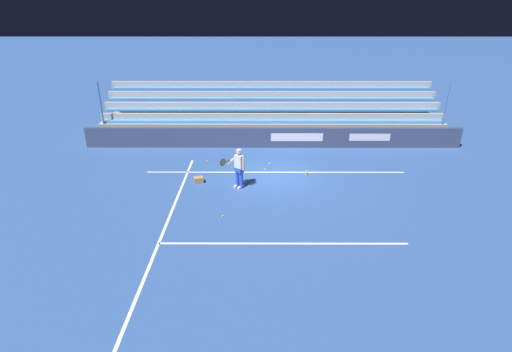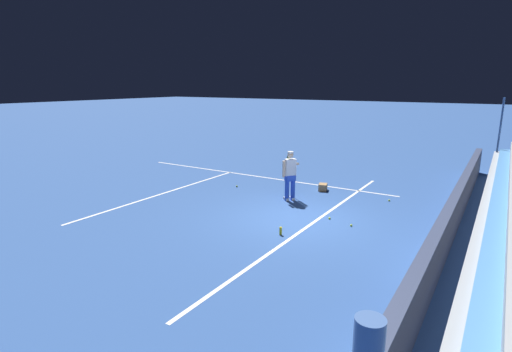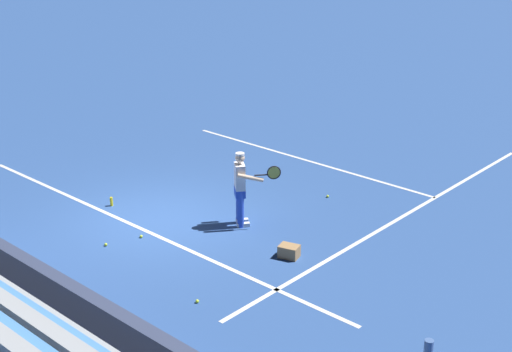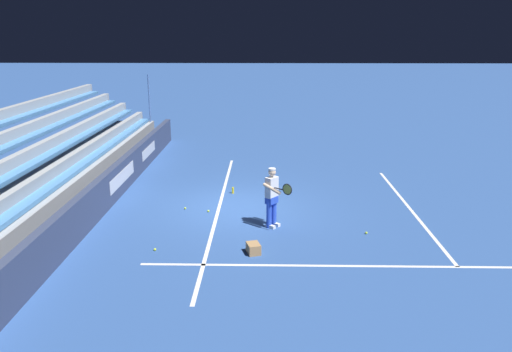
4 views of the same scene
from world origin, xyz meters
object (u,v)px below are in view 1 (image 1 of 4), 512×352
object	(u,v)px
tennis_player	(239,168)
tennis_ball_midcourt	(265,169)
tennis_ball_far_left	(207,161)
ball_box_cardboard	(199,180)
water_bottle	(306,173)
tennis_ball_on_baseline	(223,216)
tennis_ball_far_right	(270,163)

from	to	relation	value
tennis_player	tennis_ball_midcourt	xyz separation A→B (m)	(-1.16, -1.94, -0.86)
tennis_player	tennis_ball_far_left	bearing A→B (deg)	-60.29
ball_box_cardboard	water_bottle	distance (m)	4.90
tennis_ball_on_baseline	tennis_player	bearing A→B (deg)	-100.86
tennis_ball_far_right	ball_box_cardboard	bearing A→B (deg)	34.72
tennis_ball_midcourt	tennis_ball_on_baseline	bearing A→B (deg)	69.94
tennis_ball_far_left	ball_box_cardboard	bearing A→B (deg)	87.78
tennis_ball_far_left	water_bottle	size ratio (longest dim) A/B	0.30
ball_box_cardboard	tennis_ball_far_left	bearing A→B (deg)	-92.22
tennis_ball_far_right	tennis_ball_on_baseline	size ratio (longest dim) A/B	1.00
tennis_player	tennis_ball_far_right	xyz separation A→B (m)	(-1.40, -2.70, -0.86)
tennis_ball_far_right	tennis_ball_on_baseline	distance (m)	5.61
ball_box_cardboard	tennis_ball_far_right	xyz separation A→B (m)	(-3.20, -2.22, -0.10)
tennis_ball_midcourt	tennis_ball_on_baseline	world-z (taller)	same
ball_box_cardboard	tennis_ball_midcourt	size ratio (longest dim) A/B	6.06
tennis_player	tennis_ball_far_right	world-z (taller)	tennis_player
ball_box_cardboard	tennis_ball_far_right	bearing A→B (deg)	-145.28
tennis_ball_midcourt	tennis_ball_on_baseline	distance (m)	4.81
tennis_player	water_bottle	distance (m)	3.40
tennis_ball_far_left	tennis_ball_midcourt	size ratio (longest dim) A/B	1.00
tennis_ball_far_right	water_bottle	bearing A→B (deg)	139.64
tennis_player	tennis_ball_midcourt	bearing A→B (deg)	-120.76
tennis_ball_far_left	tennis_ball_midcourt	xyz separation A→B (m)	(-2.86, 1.03, 0.00)
tennis_player	ball_box_cardboard	distance (m)	2.01
tennis_ball_midcourt	water_bottle	size ratio (longest dim) A/B	0.30
tennis_player	tennis_ball_far_right	bearing A→B (deg)	-117.47
tennis_player	tennis_ball_midcourt	world-z (taller)	tennis_player
tennis_ball_midcourt	tennis_ball_far_right	xyz separation A→B (m)	(-0.25, -0.75, 0.00)
tennis_player	tennis_ball_far_left	distance (m)	3.53
tennis_ball_midcourt	water_bottle	world-z (taller)	water_bottle
tennis_ball_far_left	tennis_ball_midcourt	distance (m)	3.04
tennis_player	tennis_ball_far_left	world-z (taller)	tennis_player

